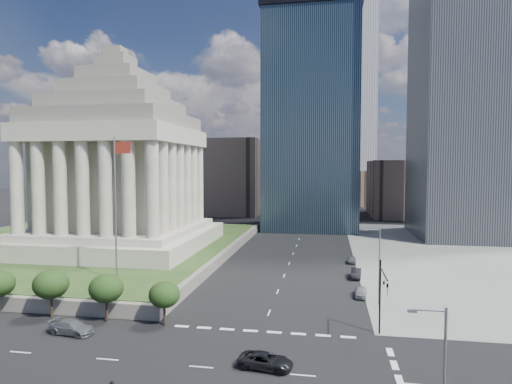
% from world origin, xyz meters
% --- Properties ---
extents(ground, '(500.00, 500.00, 0.00)m').
position_xyz_m(ground, '(0.00, 100.00, 0.00)').
color(ground, black).
rests_on(ground, ground).
extents(plaza_terrace, '(66.00, 70.00, 1.80)m').
position_xyz_m(plaza_terrace, '(-45.00, 50.00, 0.90)').
color(plaza_terrace, '#635D55').
rests_on(plaza_terrace, ground).
extents(plaza_lawn, '(64.00, 68.00, 0.10)m').
position_xyz_m(plaza_lawn, '(-45.00, 50.00, 1.85)').
color(plaza_lawn, '#253C18').
rests_on(plaza_lawn, plaza_terrace).
extents(war_memorial, '(34.00, 34.00, 39.00)m').
position_xyz_m(war_memorial, '(-34.00, 48.00, 21.40)').
color(war_memorial, gray).
rests_on(war_memorial, plaza_lawn).
extents(flagpole, '(2.52, 0.24, 20.00)m').
position_xyz_m(flagpole, '(-21.83, 24.00, 13.11)').
color(flagpole, slate).
rests_on(flagpole, plaza_lawn).
extents(midrise_glass, '(26.00, 26.00, 60.00)m').
position_xyz_m(midrise_glass, '(2.00, 95.00, 30.00)').
color(midrise_glass, black).
rests_on(midrise_glass, ground).
extents(skyscraper_tall, '(40.00, 40.00, 190.00)m').
position_xyz_m(skyscraper_tall, '(8.00, 185.00, 95.00)').
color(skyscraper_tall, gray).
rests_on(skyscraper_tall, ground).
extents(highrise_ne, '(26.00, 28.00, 100.00)m').
position_xyz_m(highrise_ne, '(42.00, 85.00, 50.00)').
color(highrise_ne, black).
rests_on(highrise_ne, ground).
extents(building_filler_ne, '(20.00, 30.00, 20.00)m').
position_xyz_m(building_filler_ne, '(32.00, 130.00, 10.00)').
color(building_filler_ne, brown).
rests_on(building_filler_ne, ground).
extents(building_filler_nw, '(24.00, 30.00, 28.00)m').
position_xyz_m(building_filler_nw, '(-30.00, 130.00, 14.00)').
color(building_filler_nw, brown).
rests_on(building_filler_nw, ground).
extents(traffic_signal_ne, '(0.30, 5.74, 8.00)m').
position_xyz_m(traffic_signal_ne, '(12.50, 13.70, 5.25)').
color(traffic_signal_ne, black).
rests_on(traffic_signal_ne, ground).
extents(street_lamp_south, '(2.13, 0.22, 10.00)m').
position_xyz_m(street_lamp_south, '(13.33, -6.00, 5.66)').
color(street_lamp_south, slate).
rests_on(street_lamp_south, ground).
extents(street_lamp_north, '(2.13, 0.22, 10.00)m').
position_xyz_m(street_lamp_north, '(13.33, 25.00, 5.66)').
color(street_lamp_north, slate).
rests_on(street_lamp_north, ground).
extents(pickup_truck, '(2.84, 5.12, 1.35)m').
position_xyz_m(pickup_truck, '(1.69, 5.73, 0.68)').
color(pickup_truck, black).
rests_on(pickup_truck, ground).
extents(suv_grey, '(2.64, 5.21, 1.45)m').
position_xyz_m(suv_grey, '(-19.82, 9.96, 0.72)').
color(suv_grey, '#56575D').
rests_on(suv_grey, ground).
extents(parked_sedan_near, '(1.96, 4.06, 1.34)m').
position_xyz_m(parked_sedan_near, '(11.50, 28.50, 0.67)').
color(parked_sedan_near, gray).
rests_on(parked_sedan_near, ground).
extents(parked_sedan_mid, '(1.96, 4.55, 1.46)m').
position_xyz_m(parked_sedan_mid, '(11.50, 38.52, 0.73)').
color(parked_sedan_mid, black).
rests_on(parked_sedan_mid, ground).
extents(parked_sedan_far, '(1.70, 3.79, 1.26)m').
position_xyz_m(parked_sedan_far, '(11.38, 49.41, 0.63)').
color(parked_sedan_far, '#515458').
rests_on(parked_sedan_far, ground).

